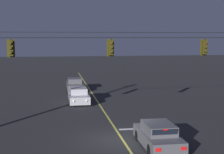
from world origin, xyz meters
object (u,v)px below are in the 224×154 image
at_px(car_oncoming_lead, 79,96).
at_px(car_oncoming_trailing, 75,85).
at_px(traffic_light_leftmost, 11,48).
at_px(car_waiting_near_lane, 158,136).
at_px(traffic_light_left_inner, 111,48).
at_px(traffic_light_centre, 205,47).

xyz_separation_m(car_oncoming_lead, car_oncoming_trailing, (0.07, 7.39, 0.00)).
relative_size(traffic_light_leftmost, car_waiting_near_lane, 0.28).
distance_m(traffic_light_leftmost, traffic_light_left_inner, 6.35).
bearing_deg(traffic_light_centre, traffic_light_left_inner, 180.00).
distance_m(traffic_light_leftmost, car_waiting_near_lane, 10.52).
height_order(traffic_light_left_inner, car_oncoming_trailing, traffic_light_left_inner).
distance_m(car_waiting_near_lane, car_oncoming_trailing, 21.33).
distance_m(traffic_light_centre, car_oncoming_lead, 13.11).
xyz_separation_m(car_waiting_near_lane, car_oncoming_lead, (-3.44, 13.67, -0.00)).
bearing_deg(car_oncoming_lead, car_oncoming_trailing, 89.49).
distance_m(traffic_light_left_inner, traffic_light_centre, 6.54).
bearing_deg(traffic_light_leftmost, car_oncoming_trailing, 73.60).
relative_size(traffic_light_leftmost, car_oncoming_trailing, 0.28).
height_order(traffic_light_left_inner, car_oncoming_lead, traffic_light_left_inner).
relative_size(car_waiting_near_lane, car_oncoming_trailing, 0.98).
bearing_deg(car_oncoming_trailing, traffic_light_leftmost, -106.40).
relative_size(traffic_light_centre, car_oncoming_trailing, 0.28).
height_order(traffic_light_centre, car_oncoming_trailing, traffic_light_centre).
bearing_deg(car_oncoming_lead, traffic_light_leftmost, -117.67).
bearing_deg(traffic_light_centre, car_oncoming_lead, 131.37).
bearing_deg(car_waiting_near_lane, traffic_light_left_inner, 112.95).
xyz_separation_m(traffic_light_centre, car_oncoming_trailing, (-8.02, 16.57, -4.72)).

